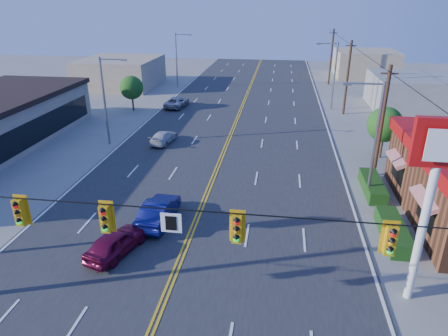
# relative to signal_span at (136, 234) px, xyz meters

# --- Properties ---
(road) EXTENTS (20.00, 120.00, 0.06)m
(road) POSITION_rel_signal_span_xyz_m (0.12, 20.00, -4.86)
(road) COLOR #2D2D30
(road) RESTS_ON ground
(signal_span) EXTENTS (24.32, 0.34, 9.00)m
(signal_span) POSITION_rel_signal_span_xyz_m (0.00, 0.00, 0.00)
(signal_span) COLOR #47301E
(signal_span) RESTS_ON ground
(kfc_pylon) EXTENTS (2.20, 0.36, 8.50)m
(kfc_pylon) POSITION_rel_signal_span_xyz_m (11.12, 4.00, 1.16)
(kfc_pylon) COLOR white
(kfc_pylon) RESTS_ON ground
(streetlight_se) EXTENTS (2.55, 0.25, 8.00)m
(streetlight_se) POSITION_rel_signal_span_xyz_m (10.91, 14.00, -0.37)
(streetlight_se) COLOR gray
(streetlight_se) RESTS_ON ground
(streetlight_ne) EXTENTS (2.55, 0.25, 8.00)m
(streetlight_ne) POSITION_rel_signal_span_xyz_m (10.91, 38.00, -0.37)
(streetlight_ne) COLOR gray
(streetlight_ne) RESTS_ON ground
(streetlight_sw) EXTENTS (2.55, 0.25, 8.00)m
(streetlight_sw) POSITION_rel_signal_span_xyz_m (-10.67, 22.00, -0.37)
(streetlight_sw) COLOR gray
(streetlight_sw) RESTS_ON ground
(streetlight_nw) EXTENTS (2.55, 0.25, 8.00)m
(streetlight_nw) POSITION_rel_signal_span_xyz_m (-10.67, 48.00, -0.37)
(streetlight_nw) COLOR gray
(streetlight_nw) RESTS_ON ground
(utility_pole_near) EXTENTS (0.28, 0.28, 8.40)m
(utility_pole_near) POSITION_rel_signal_span_xyz_m (12.32, 18.00, -0.69)
(utility_pole_near) COLOR #47301E
(utility_pole_near) RESTS_ON ground
(utility_pole_mid) EXTENTS (0.28, 0.28, 8.40)m
(utility_pole_mid) POSITION_rel_signal_span_xyz_m (12.32, 36.00, -0.69)
(utility_pole_mid) COLOR #47301E
(utility_pole_mid) RESTS_ON ground
(utility_pole_far) EXTENTS (0.28, 0.28, 8.40)m
(utility_pole_far) POSITION_rel_signal_span_xyz_m (12.32, 54.00, -0.69)
(utility_pole_far) COLOR #47301E
(utility_pole_far) RESTS_ON ground
(tree_kfc_rear) EXTENTS (2.94, 2.94, 4.41)m
(tree_kfc_rear) POSITION_rel_signal_span_xyz_m (13.62, 22.00, -1.95)
(tree_kfc_rear) COLOR #47301E
(tree_kfc_rear) RESTS_ON ground
(tree_west) EXTENTS (2.80, 2.80, 4.20)m
(tree_west) POSITION_rel_signal_span_xyz_m (-12.88, 34.00, -2.09)
(tree_west) COLOR #47301E
(tree_west) RESTS_ON ground
(bld_east_mid) EXTENTS (12.00, 10.00, 4.00)m
(bld_east_mid) POSITION_rel_signal_span_xyz_m (22.12, 40.00, -2.89)
(bld_east_mid) COLOR gray
(bld_east_mid) RESTS_ON ground
(bld_west_far) EXTENTS (11.00, 12.00, 4.20)m
(bld_west_far) POSITION_rel_signal_span_xyz_m (-19.88, 48.00, -2.79)
(bld_west_far) COLOR tan
(bld_west_far) RESTS_ON ground
(bld_east_far) EXTENTS (10.00, 10.00, 4.40)m
(bld_east_far) POSITION_rel_signal_span_xyz_m (19.12, 62.00, -2.69)
(bld_east_far) COLOR tan
(bld_east_far) RESTS_ON ground
(car_magenta) EXTENTS (2.65, 4.20, 1.33)m
(car_magenta) POSITION_rel_signal_span_xyz_m (-3.38, 5.30, -4.22)
(car_magenta) COLOR maroon
(car_magenta) RESTS_ON ground
(car_blue) EXTENTS (1.73, 4.48, 1.46)m
(car_blue) POSITION_rel_signal_span_xyz_m (-2.09, 8.79, -4.16)
(car_blue) COLOR #0E1152
(car_blue) RESTS_ON ground
(car_white) EXTENTS (2.06, 4.04, 1.12)m
(car_white) POSITION_rel_signal_span_xyz_m (-5.86, 22.88, -4.32)
(car_white) COLOR silver
(car_white) RESTS_ON ground
(car_silver) EXTENTS (2.55, 4.78, 1.28)m
(car_silver) POSITION_rel_signal_span_xyz_m (-7.96, 36.17, -4.25)
(car_silver) COLOR #AAABB0
(car_silver) RESTS_ON ground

